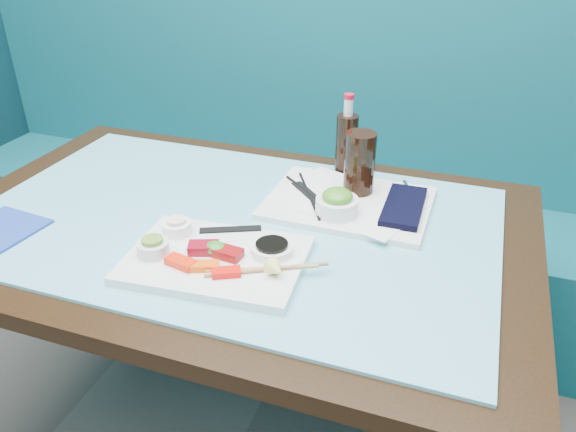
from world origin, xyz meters
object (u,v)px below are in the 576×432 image
(serving_tray, at_px, (348,203))
(cola_bottle_body, at_px, (346,145))
(dining_table, at_px, (233,252))
(seaweed_bowl, at_px, (337,206))
(booth_bench, at_px, (325,204))
(sashimi_plate, at_px, (216,260))
(blue_napkin, at_px, (1,229))
(cola_glass, at_px, (360,163))

(serving_tray, xyz_separation_m, cola_bottle_body, (-0.06, 0.18, 0.08))
(dining_table, distance_m, seaweed_bowl, 0.28)
(booth_bench, bearing_deg, serving_tray, -70.19)
(sashimi_plate, bearing_deg, seaweed_bowl, 50.10)
(blue_napkin, bearing_deg, serving_tray, 28.06)
(cola_glass, bearing_deg, sashimi_plate, -117.64)
(seaweed_bowl, distance_m, cola_bottle_body, 0.26)
(sashimi_plate, bearing_deg, blue_napkin, -179.82)
(sashimi_plate, bearing_deg, cola_glass, 57.68)
(dining_table, bearing_deg, booth_bench, 90.00)
(serving_tray, height_order, blue_napkin, serving_tray)
(dining_table, bearing_deg, seaweed_bowl, 19.78)
(dining_table, height_order, serving_tray, serving_tray)
(dining_table, relative_size, blue_napkin, 8.61)
(booth_bench, height_order, serving_tray, booth_bench)
(booth_bench, relative_size, dining_table, 2.14)
(serving_tray, xyz_separation_m, seaweed_bowl, (-0.01, -0.07, 0.03))
(booth_bench, relative_size, sashimi_plate, 8.26)
(sashimi_plate, relative_size, cola_bottle_body, 2.18)
(sashimi_plate, bearing_deg, serving_tray, 55.24)
(booth_bench, relative_size, serving_tray, 7.64)
(booth_bench, bearing_deg, sashimi_plate, -87.26)
(cola_glass, bearing_deg, cola_bottle_body, 117.40)
(seaweed_bowl, bearing_deg, blue_napkin, -156.50)
(dining_table, xyz_separation_m, seaweed_bowl, (0.23, 0.08, 0.13))
(dining_table, bearing_deg, blue_napkin, -154.73)
(sashimi_plate, height_order, cola_bottle_body, cola_bottle_body)
(cola_bottle_body, bearing_deg, sashimi_plate, -105.13)
(blue_napkin, bearing_deg, cola_bottle_body, 40.41)
(serving_tray, xyz_separation_m, blue_napkin, (-0.72, -0.38, -0.00))
(blue_napkin, bearing_deg, cola_glass, 31.02)
(serving_tray, relative_size, seaweed_bowl, 3.91)
(cola_bottle_body, xyz_separation_m, blue_napkin, (-0.66, -0.56, -0.08))
(serving_tray, bearing_deg, seaweed_bowl, -97.06)
(booth_bench, distance_m, serving_tray, 0.82)
(dining_table, height_order, cola_bottle_body, cola_bottle_body)
(sashimi_plate, relative_size, serving_tray, 0.92)
(cola_glass, xyz_separation_m, blue_napkin, (-0.73, -0.44, -0.09))
(serving_tray, bearing_deg, blue_napkin, -151.40)
(cola_glass, height_order, cola_bottle_body, cola_glass)
(sashimi_plate, distance_m, serving_tray, 0.39)
(seaweed_bowl, relative_size, blue_napkin, 0.62)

